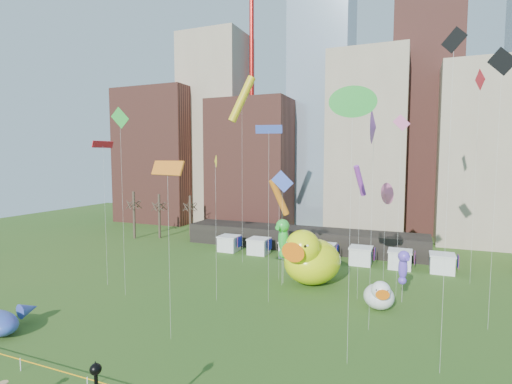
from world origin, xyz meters
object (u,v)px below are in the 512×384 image
at_px(small_duck, 379,295).
at_px(seahorse_purple, 403,265).
at_px(big_duck, 310,258).
at_px(seahorse_green, 283,235).

xyz_separation_m(small_duck, seahorse_purple, (1.97, 2.74, 2.48)).
relative_size(big_duck, seahorse_green, 1.23).
relative_size(big_duck, seahorse_purple, 1.74).
height_order(big_duck, small_duck, big_duck).
height_order(seahorse_green, seahorse_purple, seahorse_green).
distance_m(big_duck, seahorse_purple, 10.14).
bearing_deg(seahorse_green, seahorse_purple, 7.71).
height_order(big_duck, seahorse_purple, big_duck).
bearing_deg(seahorse_purple, seahorse_green, 150.46).
bearing_deg(big_duck, seahorse_green, -149.96).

